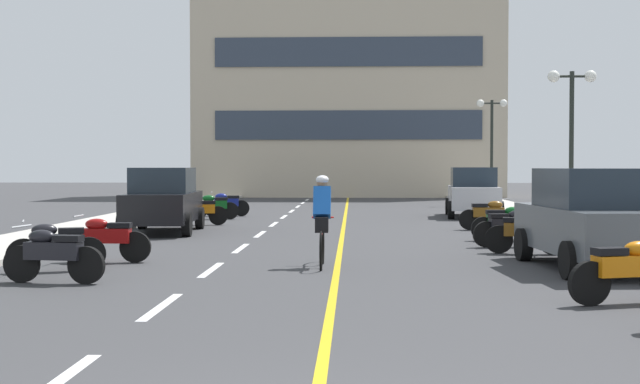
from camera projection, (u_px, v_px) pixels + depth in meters
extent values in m
plane|color=#38383A|center=(335.00, 227.00, 26.15)|extent=(140.00, 140.00, 0.00)
cube|color=#B7B2A8|center=(129.00, 218.00, 29.43)|extent=(2.40, 72.00, 0.12)
cube|color=#B7B2A8|center=(549.00, 219.00, 28.87)|extent=(2.40, 72.00, 0.12)
cube|color=silver|center=(56.00, 384.00, 7.25)|extent=(0.14, 2.20, 0.01)
cube|color=silver|center=(161.00, 306.00, 11.25)|extent=(0.14, 2.20, 0.01)
cube|color=silver|center=(211.00, 270.00, 15.25)|extent=(0.14, 2.20, 0.01)
cube|color=silver|center=(241.00, 248.00, 19.24)|extent=(0.14, 2.20, 0.01)
cube|color=silver|center=(260.00, 234.00, 23.24)|extent=(0.14, 2.20, 0.01)
cube|color=silver|center=(274.00, 224.00, 27.23)|extent=(0.14, 2.20, 0.01)
cube|color=silver|center=(284.00, 217.00, 31.23)|extent=(0.14, 2.20, 0.01)
cube|color=silver|center=(292.00, 211.00, 35.22)|extent=(0.14, 2.20, 0.01)
cube|color=silver|center=(298.00, 207.00, 39.22)|extent=(0.14, 2.20, 0.01)
cube|color=silver|center=(303.00, 203.00, 43.21)|extent=(0.14, 2.20, 0.01)
cube|color=silver|center=(307.00, 200.00, 47.21)|extent=(0.14, 2.20, 0.01)
cube|color=silver|center=(311.00, 197.00, 51.20)|extent=(0.14, 2.20, 0.01)
cube|color=gold|center=(345.00, 220.00, 29.14)|extent=(0.12, 66.00, 0.01)
cube|color=#BCAD93|center=(348.00, 82.00, 53.38)|extent=(18.67, 6.97, 14.29)
cube|color=#2D3847|center=(348.00, 125.00, 49.94)|extent=(15.68, 0.10, 1.71)
cube|color=#2D3847|center=(348.00, 52.00, 49.81)|extent=(15.68, 0.10, 1.71)
cylinder|color=black|center=(571.00, 148.00, 25.67)|extent=(0.14, 0.14, 4.60)
cylinder|color=black|center=(572.00, 76.00, 25.61)|extent=(1.10, 0.08, 0.08)
sphere|color=white|center=(554.00, 76.00, 25.63)|extent=(0.36, 0.36, 0.36)
sphere|color=white|center=(590.00, 76.00, 25.59)|extent=(0.36, 0.36, 0.36)
cylinder|color=black|center=(492.00, 151.00, 40.69)|extent=(0.14, 0.14, 4.90)
cylinder|color=black|center=(492.00, 103.00, 40.62)|extent=(1.10, 0.08, 0.08)
sphere|color=white|center=(480.00, 103.00, 40.64)|extent=(0.36, 0.36, 0.36)
sphere|color=white|center=(504.00, 103.00, 40.60)|extent=(0.36, 0.36, 0.36)
cylinder|color=black|center=(523.00, 244.00, 16.71)|extent=(0.27, 0.65, 0.64)
cylinder|color=black|center=(609.00, 244.00, 16.77)|extent=(0.27, 0.65, 0.64)
cylinder|color=black|center=(570.00, 260.00, 13.91)|extent=(0.27, 0.65, 0.64)
cube|color=#4C5156|center=(591.00, 229.00, 15.33)|extent=(2.00, 4.31, 0.80)
cube|color=#1E2833|center=(592.00, 188.00, 15.31)|extent=(1.72, 2.31, 0.70)
cylinder|color=black|center=(142.00, 218.00, 25.19)|extent=(0.26, 0.65, 0.64)
cylinder|color=black|center=(200.00, 218.00, 25.22)|extent=(0.26, 0.65, 0.64)
cylinder|color=black|center=(122.00, 225.00, 22.39)|extent=(0.26, 0.65, 0.64)
cylinder|color=black|center=(187.00, 225.00, 22.42)|extent=(0.26, 0.65, 0.64)
cube|color=black|center=(163.00, 207.00, 23.79)|extent=(1.94, 4.29, 0.80)
cube|color=#1E2833|center=(163.00, 180.00, 23.77)|extent=(1.68, 2.29, 0.70)
cylinder|color=black|center=(448.00, 206.00, 32.66)|extent=(0.27, 0.66, 0.64)
cylinder|color=black|center=(493.00, 207.00, 32.46)|extent=(0.27, 0.66, 0.64)
cylinder|color=black|center=(451.00, 210.00, 29.88)|extent=(0.27, 0.66, 0.64)
cylinder|color=black|center=(500.00, 210.00, 29.68)|extent=(0.27, 0.66, 0.64)
cube|color=#B7B7BC|center=(473.00, 197.00, 31.16)|extent=(2.02, 4.32, 0.80)
cube|color=#1E2833|center=(473.00, 177.00, 31.13)|extent=(1.73, 2.31, 0.70)
cylinder|color=black|center=(589.00, 283.00, 11.30)|extent=(0.60, 0.27, 0.60)
cube|color=orange|center=(626.00, 266.00, 11.43)|extent=(0.94, 0.53, 0.28)
ellipsoid|color=orange|center=(639.00, 249.00, 11.48)|extent=(0.49, 0.36, 0.22)
cube|color=black|center=(610.00, 251.00, 11.36)|extent=(0.49, 0.36, 0.10)
cylinder|color=black|center=(22.00, 264.00, 13.57)|extent=(0.61, 0.18, 0.60)
cylinder|color=black|center=(86.00, 265.00, 13.38)|extent=(0.61, 0.18, 0.60)
cube|color=black|center=(54.00, 251.00, 13.47)|extent=(0.93, 0.40, 0.28)
ellipsoid|color=black|center=(42.00, 237.00, 13.49)|extent=(0.47, 0.30, 0.22)
cube|color=black|center=(68.00, 238.00, 13.42)|extent=(0.47, 0.30, 0.10)
cylinder|color=silver|center=(21.00, 226.00, 13.55)|extent=(0.11, 0.60, 0.03)
cylinder|color=black|center=(23.00, 256.00, 14.79)|extent=(0.60, 0.30, 0.60)
cylinder|color=black|center=(89.00, 254.00, 15.13)|extent=(0.60, 0.30, 0.60)
cube|color=black|center=(56.00, 242.00, 14.95)|extent=(0.94, 0.57, 0.28)
ellipsoid|color=black|center=(44.00, 230.00, 14.88)|extent=(0.50, 0.38, 0.22)
cube|color=black|center=(71.00, 231.00, 15.02)|extent=(0.50, 0.38, 0.10)
cylinder|color=silver|center=(23.00, 221.00, 14.77)|extent=(0.23, 0.57, 0.03)
cylinder|color=black|center=(79.00, 247.00, 16.41)|extent=(0.60, 0.11, 0.60)
cylinder|color=black|center=(135.00, 247.00, 16.38)|extent=(0.60, 0.11, 0.60)
cube|color=maroon|center=(107.00, 236.00, 16.39)|extent=(0.90, 0.29, 0.28)
ellipsoid|color=maroon|center=(97.00, 224.00, 16.39)|extent=(0.44, 0.24, 0.22)
cube|color=black|center=(120.00, 225.00, 16.38)|extent=(0.44, 0.24, 0.10)
cylinder|color=silver|center=(78.00, 216.00, 16.39)|extent=(0.04, 0.60, 0.03)
cylinder|color=black|center=(552.00, 240.00, 17.89)|extent=(0.61, 0.20, 0.60)
cylinder|color=black|center=(499.00, 239.00, 18.11)|extent=(0.61, 0.20, 0.60)
cube|color=brown|center=(525.00, 229.00, 17.99)|extent=(0.93, 0.43, 0.28)
ellipsoid|color=brown|center=(535.00, 219.00, 17.95)|extent=(0.47, 0.31, 0.22)
cube|color=black|center=(513.00, 220.00, 18.04)|extent=(0.47, 0.31, 0.10)
cylinder|color=silver|center=(553.00, 212.00, 17.87)|extent=(0.13, 0.60, 0.03)
cylinder|color=black|center=(532.00, 234.00, 19.60)|extent=(0.61, 0.20, 0.60)
cylinder|color=black|center=(486.00, 234.00, 19.45)|extent=(0.61, 0.20, 0.60)
cube|color=black|center=(509.00, 225.00, 19.52)|extent=(0.93, 0.43, 0.28)
ellipsoid|color=black|center=(517.00, 215.00, 19.54)|extent=(0.47, 0.31, 0.22)
cube|color=black|center=(499.00, 216.00, 19.48)|extent=(0.47, 0.31, 0.10)
cylinder|color=silver|center=(532.00, 208.00, 19.58)|extent=(0.13, 0.60, 0.03)
cylinder|color=black|center=(527.00, 229.00, 21.18)|extent=(0.60, 0.13, 0.60)
cylinder|color=black|center=(483.00, 229.00, 21.17)|extent=(0.60, 0.13, 0.60)
cube|color=#0C4C19|center=(505.00, 220.00, 21.17)|extent=(0.91, 0.32, 0.28)
ellipsoid|color=#0C4C19|center=(513.00, 211.00, 21.16)|extent=(0.45, 0.26, 0.22)
cube|color=black|center=(495.00, 212.00, 21.16)|extent=(0.45, 0.26, 0.10)
cylinder|color=silver|center=(527.00, 205.00, 21.16)|extent=(0.06, 0.60, 0.03)
cylinder|color=black|center=(507.00, 220.00, 24.79)|extent=(0.60, 0.12, 0.60)
cylinder|color=black|center=(469.00, 220.00, 24.80)|extent=(0.60, 0.12, 0.60)
cube|color=brown|center=(488.00, 212.00, 24.79)|extent=(0.91, 0.30, 0.28)
ellipsoid|color=brown|center=(495.00, 205.00, 24.78)|extent=(0.45, 0.25, 0.22)
cube|color=black|center=(480.00, 205.00, 24.79)|extent=(0.45, 0.25, 0.10)
cylinder|color=silver|center=(507.00, 199.00, 24.77)|extent=(0.05, 0.60, 0.03)
cylinder|color=black|center=(183.00, 216.00, 26.70)|extent=(0.61, 0.20, 0.60)
cylinder|color=black|center=(218.00, 216.00, 26.85)|extent=(0.61, 0.20, 0.60)
cube|color=orange|center=(201.00, 209.00, 26.77)|extent=(0.94, 0.43, 0.28)
ellipsoid|color=orange|center=(194.00, 202.00, 26.74)|extent=(0.48, 0.31, 0.22)
cube|color=black|center=(209.00, 202.00, 26.80)|extent=(0.48, 0.31, 0.10)
cylinder|color=silver|center=(183.00, 197.00, 26.68)|extent=(0.13, 0.60, 0.03)
cylinder|color=black|center=(198.00, 211.00, 29.69)|extent=(0.61, 0.18, 0.60)
cylinder|color=black|center=(230.00, 211.00, 29.79)|extent=(0.61, 0.18, 0.60)
cube|color=#0C4C19|center=(214.00, 205.00, 29.74)|extent=(0.93, 0.39, 0.28)
ellipsoid|color=#0C4C19|center=(208.00, 198.00, 29.71)|extent=(0.47, 0.30, 0.22)
cube|color=black|center=(221.00, 199.00, 29.75)|extent=(0.47, 0.30, 0.10)
cylinder|color=silver|center=(198.00, 194.00, 29.67)|extent=(0.11, 0.60, 0.03)
cylinder|color=black|center=(212.00, 208.00, 31.57)|extent=(0.61, 0.16, 0.60)
cylinder|color=black|center=(241.00, 208.00, 31.64)|extent=(0.61, 0.16, 0.60)
cube|color=navy|center=(227.00, 202.00, 31.60)|extent=(0.92, 0.37, 0.28)
ellipsoid|color=navy|center=(221.00, 196.00, 31.58)|extent=(0.46, 0.29, 0.22)
cube|color=black|center=(233.00, 197.00, 31.61)|extent=(0.46, 0.29, 0.10)
cylinder|color=silver|center=(212.00, 192.00, 31.55)|extent=(0.09, 0.60, 0.03)
torus|color=black|center=(323.00, 246.00, 16.23)|extent=(0.04, 0.72, 0.72)
torus|color=black|center=(321.00, 251.00, 15.19)|extent=(0.04, 0.72, 0.72)
cylinder|color=red|center=(322.00, 232.00, 15.68)|extent=(0.04, 0.95, 0.04)
cube|color=black|center=(322.00, 221.00, 15.52)|extent=(0.10, 0.20, 0.06)
cylinder|color=red|center=(323.00, 217.00, 16.12)|extent=(0.42, 0.03, 0.03)
cube|color=black|center=(322.00, 225.00, 15.57)|extent=(0.24, 0.36, 0.28)
cube|color=blue|center=(322.00, 202.00, 15.71)|extent=(0.32, 0.46, 0.61)
sphere|color=#8C6647|center=(322.00, 183.00, 15.83)|extent=(0.20, 0.20, 0.20)
ellipsoid|color=white|center=(322.00, 180.00, 15.83)|extent=(0.24, 0.26, 0.16)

